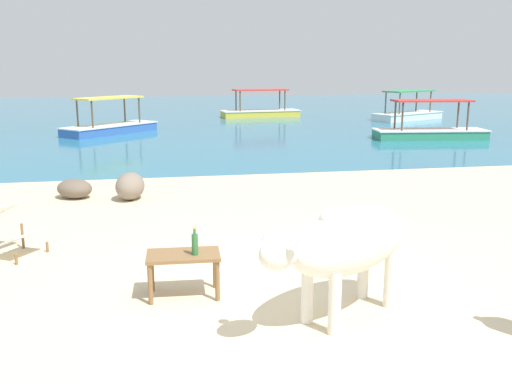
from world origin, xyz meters
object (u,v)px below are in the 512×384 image
at_px(boat_blue, 110,126).
at_px(boat_white, 408,113).
at_px(bottle, 195,244).
at_px(deck_chair_far, 8,226).
at_px(cow, 348,242).
at_px(boat_green, 430,131).
at_px(low_bench_table, 183,261).
at_px(boat_yellow, 260,111).

relative_size(boat_blue, boat_white, 0.90).
bearing_deg(bottle, deck_chair_far, 141.16).
relative_size(cow, boat_green, 0.50).
distance_m(low_bench_table, boat_white, 21.34).
relative_size(bottle, boat_white, 0.08).
xyz_separation_m(cow, boat_blue, (-3.24, 16.05, -0.50)).
bearing_deg(boat_blue, boat_green, -63.34).
height_order(bottle, boat_green, boat_green).
distance_m(boat_blue, boat_white, 13.11).
height_order(low_bench_table, boat_green, boat_green).
bearing_deg(boat_white, boat_yellow, 131.46).
bearing_deg(cow, boat_blue, -111.58).
bearing_deg(deck_chair_far, boat_white, 85.57).
xyz_separation_m(boat_blue, boat_green, (10.52, -3.49, 0.00)).
relative_size(low_bench_table, boat_green, 0.21).
bearing_deg(deck_chair_far, cow, -0.76).
bearing_deg(boat_green, boat_yellow, 120.69).
xyz_separation_m(low_bench_table, bottle, (0.12, -0.06, 0.20)).
xyz_separation_m(deck_chair_far, boat_green, (10.90, 10.04, -0.13)).
height_order(bottle, deck_chair_far, bottle).
relative_size(deck_chair_far, boat_green, 0.25).
bearing_deg(boat_yellow, boat_green, -71.66).
height_order(low_bench_table, boat_white, boat_white).
relative_size(low_bench_table, boat_blue, 0.23).
height_order(low_bench_table, deck_chair_far, deck_chair_far).
bearing_deg(boat_green, boat_white, 77.54).
height_order(cow, deck_chair_far, cow).
distance_m(bottle, deck_chair_far, 2.87).
distance_m(deck_chair_far, boat_yellow, 20.21).
distance_m(boat_blue, boat_yellow, 8.51).
height_order(cow, boat_blue, boat_blue).
relative_size(boat_yellow, boat_white, 0.99).
height_order(bottle, boat_blue, boat_blue).
bearing_deg(boat_white, cow, -143.52).
relative_size(deck_chair_far, boat_blue, 0.27).
relative_size(deck_chair_far, boat_yellow, 0.25).
bearing_deg(low_bench_table, boat_yellow, 79.65).
relative_size(boat_blue, boat_yellow, 0.91).
bearing_deg(bottle, boat_blue, 96.88).
distance_m(deck_chair_far, boat_blue, 13.54).
distance_m(cow, boat_green, 14.53).
bearing_deg(boat_blue, low_bench_table, -128.52).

